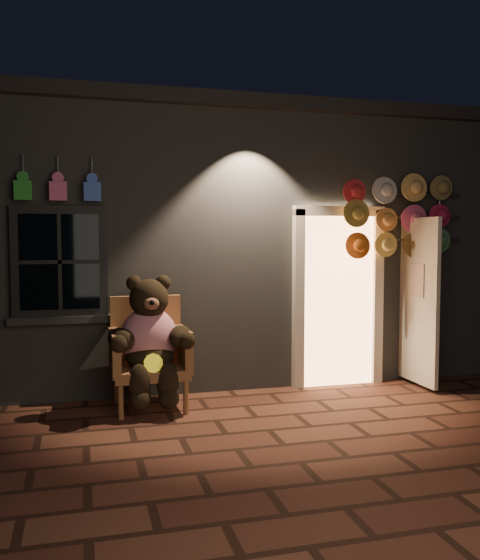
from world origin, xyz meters
name	(u,v)px	position (x,y,z in m)	size (l,w,h in m)	color
ground	(269,430)	(0.00, 0.00, 0.00)	(60.00, 60.00, 0.00)	brown
shop_building	(192,243)	(0.00, 3.99, 1.74)	(7.30, 5.95, 3.51)	slate
wicker_armchair	(148,352)	(-1.00, 1.11, 0.58)	(0.82, 0.74, 1.17)	#A1693E
teddy_bear	(150,340)	(-1.00, 0.95, 0.75)	(0.97, 0.75, 1.33)	red
hat_rack	(401,219)	(2.09, 1.28, 2.04)	(1.63, 0.22, 2.55)	#59595E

